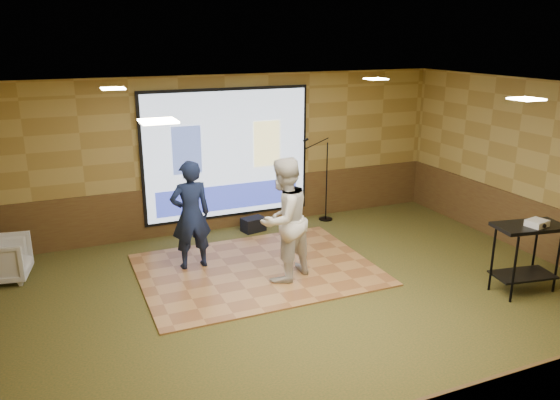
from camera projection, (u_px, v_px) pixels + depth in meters
name	position (u px, v px, depth m)	size (l,w,h in m)	color
ground	(304.00, 302.00, 7.89)	(9.00, 9.00, 0.00)	#2D3A1A
room_shell	(306.00, 161.00, 7.28)	(9.04, 7.04, 3.02)	#A18843
wainscot_back	(229.00, 204.00, 10.82)	(9.00, 0.04, 0.95)	#4B2C19
wainscot_right	(538.00, 229.00, 9.44)	(0.04, 7.00, 0.95)	#4B2C19
projector_screen	(228.00, 156.00, 10.49)	(3.32, 0.06, 2.52)	black
downlight_nw	(113.00, 88.00, 7.78)	(0.32, 0.32, 0.02)	#FFEEBF
downlight_ne	(376.00, 79.00, 9.43)	(0.32, 0.32, 0.02)	#FFEEBF
downlight_sw	(158.00, 121.00, 4.88)	(0.32, 0.32, 0.02)	#FFEEBF
downlight_se	(526.00, 99.00, 6.53)	(0.32, 0.32, 0.02)	#FFEEBF
dance_floor	(257.00, 269.00, 8.95)	(3.74, 2.85, 0.03)	#A8723D
player_left	(191.00, 215.00, 8.78)	(0.66, 0.43, 1.80)	#131D3C
player_right	(284.00, 220.00, 8.33)	(0.94, 0.73, 1.94)	silver
av_table	(527.00, 244.00, 8.02)	(1.00, 0.53, 1.06)	black
projector	(537.00, 223.00, 7.86)	(0.28, 0.23, 0.09)	silver
mic_stand	(324.00, 197.00, 11.23)	(0.69, 0.28, 1.76)	black
banquet_chair	(3.00, 259.00, 8.51)	(0.74, 0.76, 0.69)	gray
duffel_bag	(253.00, 224.00, 10.70)	(0.44, 0.29, 0.27)	black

